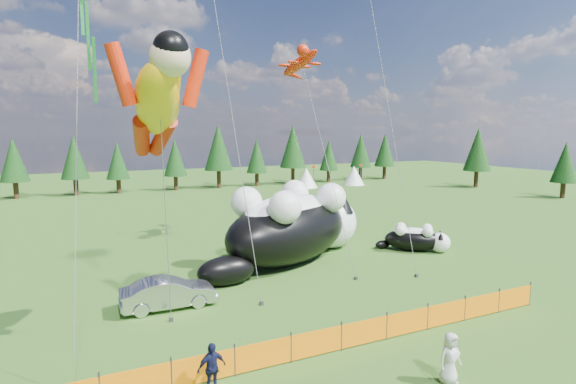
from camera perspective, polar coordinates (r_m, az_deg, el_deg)
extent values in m
plane|color=#13380A|center=(19.18, -0.85, -16.35)|extent=(160.00, 160.00, 0.00)
cylinder|color=#262626|center=(15.02, -14.58, -21.47)|extent=(0.06, 0.06, 1.10)
cylinder|color=#262626|center=(15.44, -6.78, -20.41)|extent=(0.06, 0.06, 1.10)
cylinder|color=#262626|center=(16.10, 0.38, -19.11)|extent=(0.06, 0.06, 1.10)
cylinder|color=#262626|center=(16.98, 6.78, -17.69)|extent=(0.06, 0.06, 1.10)
cylinder|color=#262626|center=(18.03, 12.41, -16.25)|extent=(0.06, 0.06, 1.10)
cylinder|color=#262626|center=(19.23, 17.30, -14.86)|extent=(0.06, 0.06, 1.10)
cylinder|color=#262626|center=(20.56, 21.53, -13.56)|extent=(0.06, 0.06, 1.10)
cylinder|color=#262626|center=(21.99, 25.20, -12.36)|extent=(0.06, 0.06, 1.10)
cylinder|color=#262626|center=(23.51, 28.37, -11.27)|extent=(0.06, 0.06, 1.10)
cube|color=orange|center=(14.93, -18.64, -22.04)|extent=(2.00, 0.04, 0.90)
cube|color=orange|center=(15.22, -10.61, -21.14)|extent=(2.00, 0.04, 0.90)
cube|color=orange|center=(15.77, -3.11, -19.94)|extent=(2.00, 0.04, 0.90)
cube|color=orange|center=(16.54, 3.67, -18.56)|extent=(2.00, 0.04, 0.90)
cube|color=orange|center=(17.50, 9.68, -17.12)|extent=(2.00, 0.04, 0.90)
cube|color=orange|center=(18.63, 14.93, -15.69)|extent=(2.00, 0.04, 0.90)
cube|color=orange|center=(19.90, 19.49, -14.33)|extent=(2.00, 0.04, 0.90)
cube|color=orange|center=(21.28, 23.42, -13.07)|extent=(2.00, 0.04, 0.90)
cube|color=orange|center=(22.76, 26.83, -11.92)|extent=(2.00, 0.04, 0.90)
ellipsoid|color=black|center=(26.90, 0.14, -4.93)|extent=(10.77, 8.42, 3.90)
ellipsoid|color=white|center=(26.71, 0.14, -2.88)|extent=(8.05, 6.19, 2.39)
sphere|color=white|center=(30.58, 5.44, -3.85)|extent=(3.47, 3.47, 3.47)
sphere|color=#EE5C8C|center=(31.80, 6.89, -3.42)|extent=(0.49, 0.49, 0.49)
ellipsoid|color=black|center=(23.48, -7.86, -9.89)|extent=(3.39, 2.71, 1.52)
cone|color=black|center=(29.79, 7.16, -1.47)|extent=(1.21, 1.21, 1.21)
cone|color=black|center=(30.90, 3.86, -1.10)|extent=(1.21, 1.21, 1.21)
sphere|color=white|center=(29.28, 0.87, -0.23)|extent=(1.82, 1.82, 1.82)
sphere|color=white|center=(27.67, 5.50, -0.73)|extent=(1.82, 1.82, 1.82)
sphere|color=white|center=(25.86, -5.29, -1.31)|extent=(1.82, 1.82, 1.82)
sphere|color=white|center=(24.02, -0.42, -1.97)|extent=(1.82, 1.82, 1.82)
ellipsoid|color=black|center=(30.95, 15.58, -5.86)|extent=(3.88, 3.68, 1.46)
ellipsoid|color=white|center=(30.87, 15.60, -5.20)|extent=(2.89, 2.73, 0.89)
sphere|color=white|center=(31.02, 18.74, -6.11)|extent=(1.30, 1.30, 1.30)
sphere|color=#EE5C8C|center=(31.06, 19.76, -6.14)|extent=(0.18, 0.18, 0.18)
ellipsoid|color=black|center=(31.10, 11.93, -6.53)|extent=(1.23, 1.17, 0.57)
cone|color=black|center=(30.53, 18.82, -5.33)|extent=(0.45, 0.45, 0.45)
cone|color=black|center=(31.29, 18.74, -5.02)|extent=(0.45, 0.45, 0.45)
sphere|color=white|center=(31.33, 17.26, -4.47)|extent=(0.68, 0.68, 0.68)
sphere|color=white|center=(30.30, 17.32, -4.87)|extent=(0.68, 0.68, 0.68)
sphere|color=white|center=(31.32, 14.14, -4.36)|extent=(0.68, 0.68, 0.68)
sphere|color=white|center=(30.29, 14.08, -4.76)|extent=(0.68, 0.68, 0.68)
imported|color=silver|center=(21.15, -14.93, -12.28)|extent=(4.17, 1.49, 1.37)
imported|color=black|center=(14.59, -9.67, -21.19)|extent=(0.99, 0.63, 1.57)
imported|color=silver|center=(15.70, 19.88, -19.22)|extent=(0.81, 0.53, 1.64)
cylinder|color=#595959|center=(17.62, -15.38, -3.46)|extent=(0.03, 0.03, 8.94)
cube|color=#262626|center=(19.93, -14.63, -15.40)|extent=(0.15, 0.15, 0.16)
cylinder|color=#595959|center=(27.92, 4.58, 4.70)|extent=(0.03, 0.03, 15.92)
cube|color=#262626|center=(24.56, 8.61, -10.77)|extent=(0.15, 0.15, 0.16)
cylinder|color=#595959|center=(16.17, -25.30, 4.26)|extent=(0.03, 0.03, 14.48)
cube|color=#17812A|center=(18.63, -24.56, 17.63)|extent=(0.22, 0.22, 4.76)
cylinder|color=#595959|center=(21.87, -6.92, 8.46)|extent=(0.03, 0.03, 16.81)
cube|color=#262626|center=(21.01, -3.39, -13.94)|extent=(0.15, 0.15, 0.16)
cylinder|color=#595959|center=(28.08, 12.36, 12.18)|extent=(0.03, 0.03, 21.50)
cube|color=#262626|center=(25.67, 16.00, -10.17)|extent=(0.15, 0.15, 0.16)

